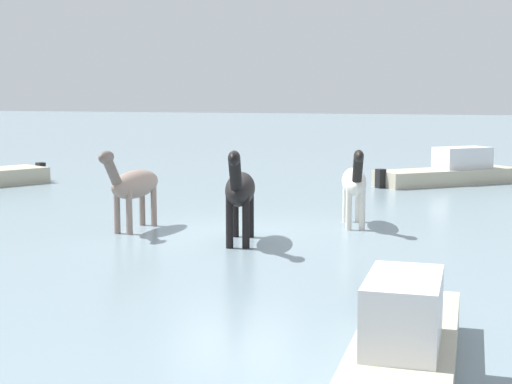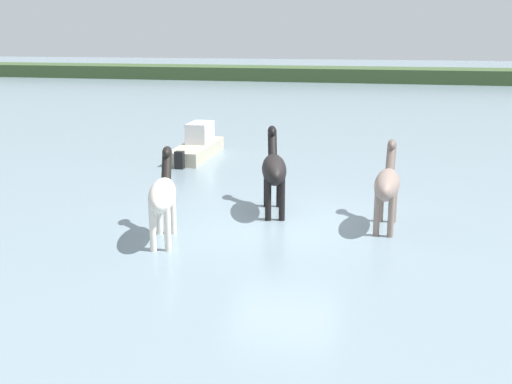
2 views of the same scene
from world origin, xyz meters
TOP-DOWN VIEW (x-y plane):
  - ground_plane at (0.00, 0.00)m, footprint 193.04×193.04m
  - distant_shoreline at (0.00, 45.41)m, footprint 173.74×6.00m
  - horse_dark_mare at (-0.43, 0.69)m, footprint 1.04×2.49m
  - horse_lead at (-2.19, -1.92)m, footprint 1.00×2.31m
  - horse_mid_herd at (2.23, 0.07)m, footprint 0.59×2.32m
  - boat_skiff_near at (-4.48, 6.87)m, footprint 1.19×3.90m

SIDE VIEW (x-z plane):
  - ground_plane at x=0.00m, z-range 0.00..0.00m
  - distant_shoreline at x=0.00m, z-range -1.20..1.20m
  - boat_skiff_near at x=-4.48m, z-range -0.35..0.96m
  - horse_lead at x=-2.19m, z-range 0.09..1.88m
  - horse_mid_herd at x=2.23m, z-range 0.09..1.90m
  - horse_dark_mare at x=-0.43m, z-range 0.10..2.03m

